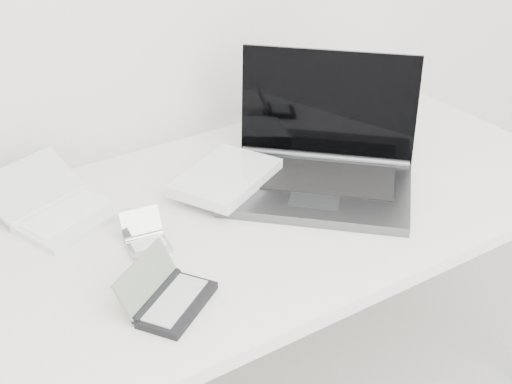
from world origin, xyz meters
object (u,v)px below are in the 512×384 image
laptop_large (301,167)px  netbook_open_white (59,209)px  palmtop_charcoal (169,298)px  desk (257,220)px

laptop_large → netbook_open_white: size_ratio=1.86×
laptop_large → palmtop_charcoal: 0.53m
desk → palmtop_charcoal: size_ratio=7.67×
laptop_large → palmtop_charcoal: laptop_large is taller
desk → palmtop_charcoal: (-0.34, -0.22, 0.06)m
desk → netbook_open_white: size_ratio=4.87×
laptop_large → palmtop_charcoal: bearing=-109.6°
netbook_open_white → palmtop_charcoal: 0.42m
laptop_large → palmtop_charcoal: (-0.48, -0.23, -0.03)m
desk → laptop_large: size_ratio=2.62×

